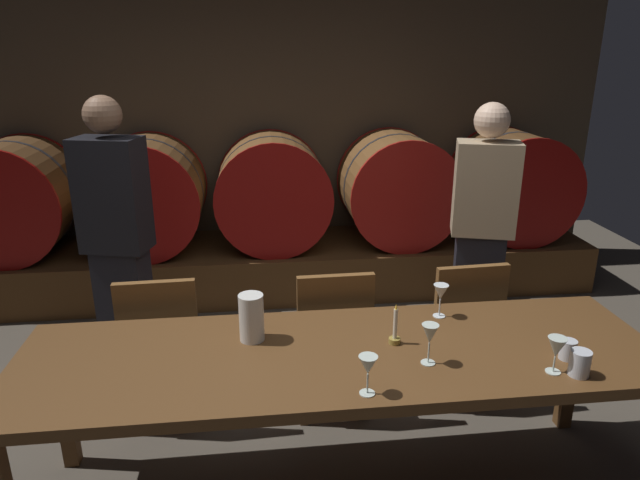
{
  "coord_description": "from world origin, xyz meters",
  "views": [
    {
      "loc": [
        -0.15,
        -2.27,
        1.98
      ],
      "look_at": [
        0.16,
        0.35,
        1.07
      ],
      "focal_mm": 31.83,
      "sensor_mm": 36.0,
      "label": 1
    }
  ],
  "objects_px": {
    "guest_right": "(481,232)",
    "wine_barrel_right": "(397,188)",
    "wine_barrel_center": "(272,192)",
    "wine_barrel_far_left": "(15,199)",
    "wine_glass_center_right": "(441,293)",
    "pitcher": "(251,318)",
    "wine_glass_center_left": "(430,335)",
    "wine_glass_far_right": "(556,348)",
    "cup_right": "(568,350)",
    "guest_left": "(117,238)",
    "wine_barrel_far_right": "(512,185)",
    "chair_left": "(163,342)",
    "wine_glass_far_left": "(368,366)",
    "dining_table": "(341,365)",
    "chair_center": "(332,334)",
    "wine_barrel_left": "(146,195)",
    "cup_left": "(580,363)",
    "chair_right": "(460,324)",
    "candle_center": "(395,333)"
  },
  "relations": [
    {
      "from": "guest_right",
      "to": "wine_barrel_right",
      "type": "bearing_deg",
      "value": -62.86
    },
    {
      "from": "wine_barrel_center",
      "to": "wine_barrel_right",
      "type": "height_order",
      "value": "same"
    },
    {
      "from": "wine_barrel_far_left",
      "to": "wine_glass_center_right",
      "type": "distance_m",
      "value": 3.48
    },
    {
      "from": "wine_barrel_center",
      "to": "pitcher",
      "type": "xyz_separation_m",
      "value": [
        -0.18,
        -2.28,
        0.01
      ]
    },
    {
      "from": "wine_glass_center_left",
      "to": "wine_glass_far_right",
      "type": "relative_size",
      "value": 1.15
    },
    {
      "from": "cup_right",
      "to": "guest_right",
      "type": "bearing_deg",
      "value": 83.33
    },
    {
      "from": "wine_barrel_far_left",
      "to": "guest_left",
      "type": "xyz_separation_m",
      "value": [
        1.04,
        -1.19,
        0.04
      ]
    },
    {
      "from": "wine_barrel_far_right",
      "to": "wine_barrel_center",
      "type": "bearing_deg",
      "value": 180.0
    },
    {
      "from": "chair_left",
      "to": "wine_glass_far_right",
      "type": "relative_size",
      "value": 5.73
    },
    {
      "from": "wine_barrel_center",
      "to": "pitcher",
      "type": "distance_m",
      "value": 2.29
    },
    {
      "from": "wine_barrel_far_right",
      "to": "pitcher",
      "type": "distance_m",
      "value": 3.2
    },
    {
      "from": "pitcher",
      "to": "wine_glass_far_left",
      "type": "xyz_separation_m",
      "value": [
        0.43,
        -0.47,
        0.01
      ]
    },
    {
      "from": "dining_table",
      "to": "guest_left",
      "type": "distance_m",
      "value": 1.72
    },
    {
      "from": "chair_center",
      "to": "wine_glass_center_right",
      "type": "xyz_separation_m",
      "value": [
        0.47,
        -0.35,
        0.38
      ]
    },
    {
      "from": "dining_table",
      "to": "cup_right",
      "type": "height_order",
      "value": "cup_right"
    },
    {
      "from": "wine_glass_center_left",
      "to": "guest_left",
      "type": "bearing_deg",
      "value": 137.72
    },
    {
      "from": "guest_left",
      "to": "wine_glass_far_left",
      "type": "bearing_deg",
      "value": 142.05
    },
    {
      "from": "wine_barrel_left",
      "to": "cup_left",
      "type": "bearing_deg",
      "value": -52.19
    },
    {
      "from": "wine_barrel_left",
      "to": "wine_glass_center_right",
      "type": "xyz_separation_m",
      "value": [
        1.73,
        -2.16,
        0.02
      ]
    },
    {
      "from": "wine_barrel_right",
      "to": "chair_center",
      "type": "height_order",
      "value": "wine_barrel_right"
    },
    {
      "from": "chair_center",
      "to": "guest_right",
      "type": "distance_m",
      "value": 1.23
    },
    {
      "from": "chair_left",
      "to": "wine_glass_center_right",
      "type": "height_order",
      "value": "wine_glass_center_right"
    },
    {
      "from": "wine_glass_far_right",
      "to": "guest_right",
      "type": "bearing_deg",
      "value": 79.5
    },
    {
      "from": "dining_table",
      "to": "wine_glass_center_right",
      "type": "distance_m",
      "value": 0.62
    },
    {
      "from": "wine_barrel_center",
      "to": "chair_right",
      "type": "bearing_deg",
      "value": -60.88
    },
    {
      "from": "wine_barrel_far_right",
      "to": "candle_center",
      "type": "bearing_deg",
      "value": -124.09
    },
    {
      "from": "candle_center",
      "to": "chair_center",
      "type": "bearing_deg",
      "value": 108.32
    },
    {
      "from": "guest_left",
      "to": "wine_glass_far_left",
      "type": "relative_size",
      "value": 10.86
    },
    {
      "from": "wine_barrel_far_left",
      "to": "wine_barrel_far_right",
      "type": "bearing_deg",
      "value": 0.0
    },
    {
      "from": "wine_glass_center_left",
      "to": "cup_right",
      "type": "xyz_separation_m",
      "value": [
        0.59,
        -0.03,
        -0.09
      ]
    },
    {
      "from": "wine_glass_center_left",
      "to": "cup_left",
      "type": "bearing_deg",
      "value": -15.41
    },
    {
      "from": "wine_barrel_center",
      "to": "wine_glass_center_left",
      "type": "bearing_deg",
      "value": -78.18
    },
    {
      "from": "wine_barrel_far_left",
      "to": "cup_left",
      "type": "xyz_separation_m",
      "value": [
        3.11,
        -2.72,
        -0.05
      ]
    },
    {
      "from": "guest_right",
      "to": "chair_left",
      "type": "bearing_deg",
      "value": 31.81
    },
    {
      "from": "wine_barrel_far_left",
      "to": "wine_glass_far_left",
      "type": "bearing_deg",
      "value": -50.61
    },
    {
      "from": "guest_left",
      "to": "wine_glass_center_right",
      "type": "height_order",
      "value": "guest_left"
    },
    {
      "from": "wine_barrel_far_right",
      "to": "cup_right",
      "type": "relative_size",
      "value": 10.9
    },
    {
      "from": "candle_center",
      "to": "wine_barrel_right",
      "type": "bearing_deg",
      "value": 75.76
    },
    {
      "from": "wine_barrel_far_right",
      "to": "pitcher",
      "type": "xyz_separation_m",
      "value": [
        -2.24,
        -2.28,
        0.01
      ]
    },
    {
      "from": "guest_right",
      "to": "cup_left",
      "type": "distance_m",
      "value": 1.48
    },
    {
      "from": "pitcher",
      "to": "wine_barrel_far_left",
      "type": "bearing_deg",
      "value": 128.78
    },
    {
      "from": "chair_right",
      "to": "pitcher",
      "type": "bearing_deg",
      "value": 20.56
    },
    {
      "from": "wine_glass_center_right",
      "to": "cup_right",
      "type": "distance_m",
      "value": 0.61
    },
    {
      "from": "candle_center",
      "to": "guest_left",
      "type": "bearing_deg",
      "value": 139.77
    },
    {
      "from": "wine_glass_far_right",
      "to": "cup_left",
      "type": "relative_size",
      "value": 1.44
    },
    {
      "from": "dining_table",
      "to": "cup_left",
      "type": "height_order",
      "value": "cup_left"
    },
    {
      "from": "chair_left",
      "to": "candle_center",
      "type": "height_order",
      "value": "candle_center"
    },
    {
      "from": "chair_left",
      "to": "cup_right",
      "type": "height_order",
      "value": "chair_left"
    },
    {
      "from": "wine_barrel_far_right",
      "to": "wine_glass_far_left",
      "type": "bearing_deg",
      "value": -123.36
    },
    {
      "from": "guest_right",
      "to": "wine_glass_far_left",
      "type": "xyz_separation_m",
      "value": [
        -1.03,
        -1.5,
        0.0
      ]
    }
  ]
}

